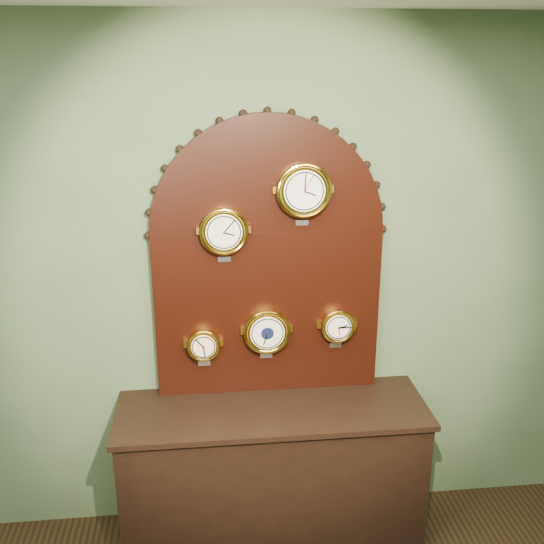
{
  "coord_description": "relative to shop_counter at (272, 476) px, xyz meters",
  "views": [
    {
      "loc": [
        -0.32,
        -0.66,
        2.58
      ],
      "look_at": [
        0.0,
        2.25,
        1.58
      ],
      "focal_mm": 41.54,
      "sensor_mm": 36.0,
      "label": 1
    }
  ],
  "objects": [
    {
      "name": "tide_clock",
      "position": [
        0.37,
        0.15,
        0.82
      ],
      "size": [
        0.19,
        0.08,
        0.24
      ],
      "color": "gold",
      "rests_on": "display_board"
    },
    {
      "name": "barometer",
      "position": [
        -0.01,
        0.15,
        0.8
      ],
      "size": [
        0.25,
        0.08,
        0.3
      ],
      "color": "gold",
      "rests_on": "display_board"
    },
    {
      "name": "arabic_clock",
      "position": [
        0.17,
        0.15,
        1.56
      ],
      "size": [
        0.28,
        0.08,
        0.33
      ],
      "color": "gold",
      "rests_on": "display_board"
    },
    {
      "name": "hygrometer",
      "position": [
        -0.35,
        0.15,
        0.74
      ],
      "size": [
        0.18,
        0.08,
        0.23
      ],
      "color": "gold",
      "rests_on": "display_board"
    },
    {
      "name": "wall_back",
      "position": [
        0.0,
        0.27,
        1.0
      ],
      "size": [
        4.0,
        0.0,
        4.0
      ],
      "primitive_type": "plane",
      "rotation": [
        1.57,
        0.0,
        0.0
      ],
      "color": "#4C6444",
      "rests_on": "ground"
    },
    {
      "name": "shop_counter",
      "position": [
        0.0,
        0.0,
        0.0
      ],
      "size": [
        1.6,
        0.5,
        0.8
      ],
      "primitive_type": "cube",
      "color": "black",
      "rests_on": "ground_plane"
    },
    {
      "name": "roman_clock",
      "position": [
        -0.23,
        0.15,
        1.36
      ],
      "size": [
        0.25,
        0.08,
        0.3
      ],
      "color": "gold",
      "rests_on": "display_board"
    },
    {
      "name": "display_board",
      "position": [
        0.0,
        0.22,
        1.23
      ],
      "size": [
        1.26,
        0.06,
        1.53
      ],
      "color": "black",
      "rests_on": "shop_counter"
    }
  ]
}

